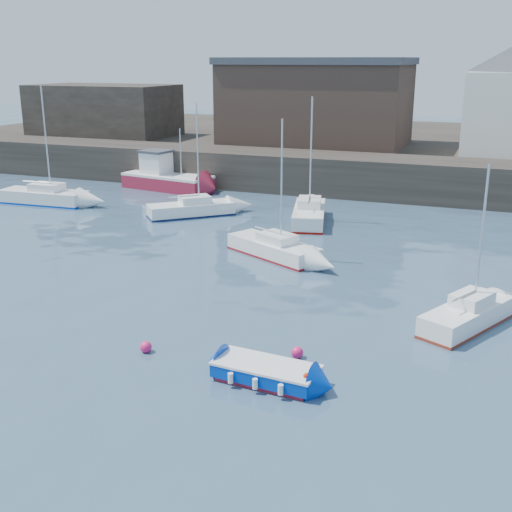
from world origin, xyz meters
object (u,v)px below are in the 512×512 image
(sailboat_e, at_px, (44,196))
(buoy_near, at_px, (146,352))
(sailboat_b, at_px, (274,248))
(sailboat_f, at_px, (309,214))
(blue_dinghy, at_px, (266,372))
(sailboat_h, at_px, (191,209))
(buoy_far, at_px, (259,248))
(fishing_boat, at_px, (165,177))
(sailboat_c, at_px, (468,315))
(buoy_mid, at_px, (297,358))

(sailboat_e, distance_m, buoy_near, 27.75)
(sailboat_b, height_order, sailboat_f, sailboat_f)
(blue_dinghy, xyz_separation_m, sailboat_b, (-4.48, 13.47, 0.11))
(sailboat_h, relative_size, buoy_far, 16.82)
(sailboat_e, bearing_deg, fishing_boat, 55.67)
(sailboat_e, relative_size, sailboat_h, 1.14)
(sailboat_b, bearing_deg, sailboat_e, 162.33)
(fishing_boat, relative_size, sailboat_e, 0.93)
(sailboat_h, bearing_deg, fishing_boat, 128.81)
(fishing_boat, relative_size, buoy_near, 18.35)
(sailboat_e, height_order, buoy_far, sailboat_e)
(sailboat_b, distance_m, sailboat_f, 8.01)
(sailboat_c, height_order, sailboat_e, sailboat_e)
(sailboat_c, bearing_deg, buoy_far, 147.66)
(fishing_boat, height_order, sailboat_f, sailboat_f)
(sailboat_c, relative_size, buoy_far, 14.50)
(fishing_boat, bearing_deg, sailboat_f, -25.12)
(blue_dinghy, distance_m, sailboat_c, 9.34)
(fishing_boat, xyz_separation_m, buoy_mid, (19.56, -26.05, -0.97))
(sailboat_b, distance_m, buoy_far, 1.80)
(sailboat_f, bearing_deg, fishing_boat, 154.88)
(sailboat_f, bearing_deg, buoy_mid, -74.75)
(buoy_near, relative_size, buoy_far, 0.97)
(blue_dinghy, bearing_deg, buoy_near, 173.24)
(blue_dinghy, xyz_separation_m, buoy_far, (-5.77, 14.62, -0.37))
(sailboat_c, distance_m, buoy_mid, 7.53)
(sailboat_b, bearing_deg, buoy_far, 138.24)
(blue_dinghy, height_order, sailboat_b, sailboat_b)
(blue_dinghy, distance_m, buoy_mid, 2.18)
(sailboat_e, relative_size, sailboat_f, 1.07)
(sailboat_h, bearing_deg, buoy_far, -38.98)
(sailboat_b, height_order, sailboat_e, sailboat_e)
(blue_dinghy, height_order, fishing_boat, fishing_boat)
(sailboat_b, xyz_separation_m, sailboat_e, (-20.29, 6.47, 0.08))
(sailboat_b, distance_m, buoy_near, 12.90)
(sailboat_h, height_order, buoy_far, sailboat_h)
(blue_dinghy, relative_size, sailboat_f, 0.45)
(sailboat_b, height_order, buoy_mid, sailboat_b)
(sailboat_e, xyz_separation_m, sailboat_f, (19.91, 1.54, 0.01))
(sailboat_c, height_order, buoy_far, sailboat_c)
(sailboat_c, xyz_separation_m, sailboat_h, (-18.80, 13.16, -0.01))
(buoy_mid, bearing_deg, buoy_far, 116.31)
(sailboat_e, xyz_separation_m, sailboat_h, (11.88, 0.45, -0.07))
(sailboat_b, bearing_deg, blue_dinghy, -71.61)
(sailboat_f, distance_m, sailboat_h, 8.10)
(fishing_boat, height_order, sailboat_c, sailboat_c)
(sailboat_c, xyz_separation_m, buoy_mid, (-5.50, -5.11, -0.50))
(blue_dinghy, bearing_deg, buoy_far, 111.55)
(blue_dinghy, xyz_separation_m, sailboat_e, (-24.77, 19.93, 0.19))
(fishing_boat, distance_m, sailboat_h, 10.00)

